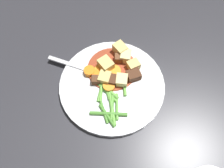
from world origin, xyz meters
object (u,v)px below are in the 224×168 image
potato_chunk_4 (105,78)px  meat_chunk_0 (96,80)px  potato_chunk_1 (120,49)px  potato_chunk_2 (122,82)px  meat_chunk_2 (134,75)px  carrot_slice_1 (114,71)px  potato_chunk_3 (106,65)px  carrot_slice_4 (109,86)px  meat_chunk_3 (119,59)px  meat_chunk_1 (112,80)px  carrot_slice_2 (89,71)px  carrot_slice_3 (100,69)px  carrot_slice_0 (98,75)px  dinner_plate (112,85)px  potato_chunk_0 (126,56)px  potato_chunk_5 (133,65)px  fork (82,68)px

potato_chunk_4 → meat_chunk_0: 0.02m
potato_chunk_1 → potato_chunk_2: (-0.09, 0.01, -0.00)m
potato_chunk_2 → meat_chunk_2: bearing=-66.5°
carrot_slice_1 → potato_chunk_3: bearing=48.6°
carrot_slice_4 → meat_chunk_3: meat_chunk_3 is taller
meat_chunk_2 → potato_chunk_4: bearing=86.0°
potato_chunk_3 → meat_chunk_1: bearing=-170.5°
carrot_slice_1 → carrot_slice_2: carrot_slice_2 is taller
carrot_slice_3 → meat_chunk_2: (-0.03, -0.08, 0.00)m
carrot_slice_0 → potato_chunk_1: size_ratio=0.89×
dinner_plate → meat_chunk_3: bearing=-24.9°
potato_chunk_1 → dinner_plate: bearing=156.7°
potato_chunk_0 → meat_chunk_1: size_ratio=1.15×
potato_chunk_5 → fork: potato_chunk_5 is taller
fork → carrot_slice_3: bearing=-108.1°
carrot_slice_0 → potato_chunk_5: 0.09m
meat_chunk_1 → potato_chunk_4: bearing=62.4°
potato_chunk_4 → carrot_slice_1: bearing=-56.4°
carrot_slice_2 → carrot_slice_3: (0.00, -0.03, -0.00)m
carrot_slice_3 → meat_chunk_1: size_ratio=0.90×
carrot_slice_1 → fork: size_ratio=0.22×
carrot_slice_1 → potato_chunk_4: potato_chunk_4 is taller
fork → meat_chunk_2: bearing=-111.9°
fork → carrot_slice_0: bearing=-130.0°
potato_chunk_3 → fork: potato_chunk_3 is taller
carrot_slice_3 → potato_chunk_0: size_ratio=0.78×
potato_chunk_0 → potato_chunk_5: (-0.03, -0.01, -0.00)m
carrot_slice_1 → potato_chunk_4: (-0.02, 0.03, 0.01)m
meat_chunk_0 → meat_chunk_3: (0.05, -0.07, 0.00)m
carrot_slice_1 → potato_chunk_2: bearing=-160.6°
potato_chunk_3 → carrot_slice_0: bearing=129.8°
potato_chunk_1 → potato_chunk_4: (-0.07, 0.05, -0.00)m
carrot_slice_0 → potato_chunk_1: potato_chunk_1 is taller
dinner_plate → potato_chunk_3: size_ratio=7.29×
carrot_slice_1 → carrot_slice_2: (0.01, 0.06, 0.00)m
potato_chunk_0 → meat_chunk_1: potato_chunk_0 is taller
carrot_slice_4 → potato_chunk_5: bearing=-58.0°
carrot_slice_1 → meat_chunk_1: size_ratio=1.28×
fork → meat_chunk_1: bearing=-128.1°
carrot_slice_3 → potato_chunk_5: 0.08m
meat_chunk_3 → carrot_slice_3: bearing=109.5°
carrot_slice_3 → potato_chunk_5: (-0.01, -0.08, 0.01)m
carrot_slice_4 → potato_chunk_2: 0.03m
carrot_slice_1 → meat_chunk_1: (-0.03, 0.01, 0.01)m
potato_chunk_4 → fork: 0.07m
meat_chunk_0 → carrot_slice_0: bearing=-23.8°
carrot_slice_1 → potato_chunk_1: bearing=-25.6°
meat_chunk_1 → meat_chunk_2: same height
carrot_slice_4 → potato_chunk_3: (0.05, -0.00, 0.01)m
carrot_slice_2 → meat_chunk_3: 0.08m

